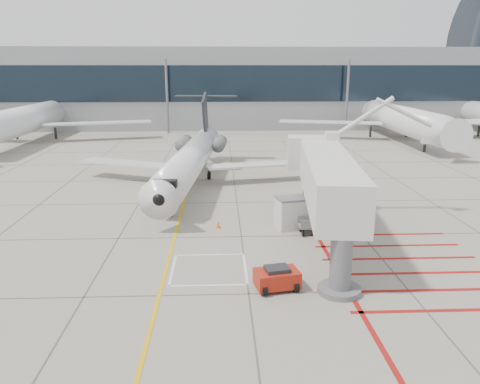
{
  "coord_description": "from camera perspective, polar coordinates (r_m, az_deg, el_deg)",
  "views": [
    {
      "loc": [
        -1.3,
        -24.8,
        10.78
      ],
      "look_at": [
        0.0,
        6.0,
        2.5
      ],
      "focal_mm": 35.0,
      "sensor_mm": 36.0,
      "label": 1
    }
  ],
  "objects": [
    {
      "name": "ground_power_unit",
      "position": [
        32.45,
        6.9,
        -2.47
      ],
      "size": [
        3.0,
        2.12,
        2.16
      ],
      "primitive_type": null,
      "rotation": [
        0.0,
        0.0,
        0.21
      ],
      "color": "silver",
      "rests_on": "ground_plane"
    },
    {
      "name": "bg_aircraft_c",
      "position": [
        75.79,
        18.44,
        10.51
      ],
      "size": [
        34.73,
        38.59,
        11.58
      ],
      "primitive_type": null,
      "color": "silver",
      "rests_on": "ground_plane"
    },
    {
      "name": "pushback_tug",
      "position": [
        23.73,
        4.52,
        -10.34
      ],
      "size": [
        2.38,
        1.75,
        1.26
      ],
      "primitive_type": null,
      "rotation": [
        0.0,
        0.0,
        0.2
      ],
      "color": "#A51F0F",
      "rests_on": "ground_plane"
    },
    {
      "name": "terminal_glass_band",
      "position": [
        81.58,
        5.69,
        13.01
      ],
      "size": [
        180.0,
        0.1,
        6.0
      ],
      "primitive_type": "cube",
      "color": "black",
      "rests_on": "ground_plane"
    },
    {
      "name": "terminal_building",
      "position": [
        95.54,
        4.48,
        12.73
      ],
      "size": [
        180.0,
        28.0,
        14.0
      ],
      "primitive_type": "cube",
      "color": "gray",
      "rests_on": "ground_plane"
    },
    {
      "name": "jet_bridge",
      "position": [
        28.7,
        10.75,
        0.45
      ],
      "size": [
        10.78,
        19.31,
        7.37
      ],
      "primitive_type": null,
      "rotation": [
        0.0,
        0.0,
        -0.11
      ],
      "color": "silver",
      "rests_on": "ground_plane"
    },
    {
      "name": "regional_jet",
      "position": [
        40.85,
        -6.72,
        5.22
      ],
      "size": [
        26.27,
        31.8,
        7.78
      ],
      "primitive_type": null,
      "rotation": [
        0.0,
        0.0,
        -0.1
      ],
      "color": "silver",
      "rests_on": "ground_plane"
    },
    {
      "name": "cone_side",
      "position": [
        35.6,
        5.65,
        -2.19
      ],
      "size": [
        0.41,
        0.41,
        0.57
      ],
      "primitive_type": "cone",
      "color": "#FF660D",
      "rests_on": "ground_plane"
    },
    {
      "name": "bg_aircraft_b",
      "position": [
        76.37,
        -24.5,
        10.03
      ],
      "size": [
        35.21,
        39.12,
        11.74
      ],
      "primitive_type": null,
      "color": "silver",
      "rests_on": "ground_plane"
    },
    {
      "name": "ground_plane",
      "position": [
        27.07,
        0.54,
        -8.43
      ],
      "size": [
        260.0,
        260.0,
        0.0
      ],
      "primitive_type": "plane",
      "color": "gray",
      "rests_on": "ground"
    },
    {
      "name": "cone_nose",
      "position": [
        32.39,
        -2.67,
        -3.99
      ],
      "size": [
        0.34,
        0.34,
        0.47
      ],
      "primitive_type": "cone",
      "color": "#E94E0C",
      "rests_on": "ground_plane"
    },
    {
      "name": "baggage_cart",
      "position": [
        31.47,
        8.9,
        -4.04
      ],
      "size": [
        1.91,
        1.23,
        1.19
      ],
      "primitive_type": null,
      "rotation": [
        0.0,
        0.0,
        0.02
      ],
      "color": "slate",
      "rests_on": "ground_plane"
    }
  ]
}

